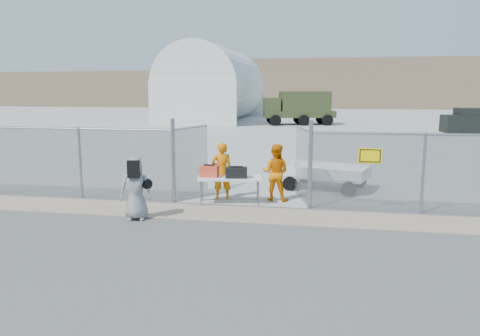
% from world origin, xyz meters
% --- Properties ---
extents(ground, '(160.00, 160.00, 0.00)m').
position_xyz_m(ground, '(0.00, 0.00, 0.00)').
color(ground, '#545454').
extents(tarmac_inside, '(160.00, 80.00, 0.01)m').
position_xyz_m(tarmac_inside, '(0.00, 42.00, 0.01)').
color(tarmac_inside, '#ABABA5').
rests_on(tarmac_inside, ground).
extents(dirt_strip, '(44.00, 1.60, 0.01)m').
position_xyz_m(dirt_strip, '(0.00, 1.00, 0.01)').
color(dirt_strip, tan).
rests_on(dirt_strip, ground).
extents(distant_hills, '(140.00, 6.00, 9.00)m').
position_xyz_m(distant_hills, '(5.00, 78.00, 4.50)').
color(distant_hills, '#7F684F').
rests_on(distant_hills, ground).
extents(chain_link_fence, '(40.00, 0.20, 2.20)m').
position_xyz_m(chain_link_fence, '(0.00, 2.00, 1.10)').
color(chain_link_fence, gray).
rests_on(chain_link_fence, ground).
extents(quonset_hangar, '(9.00, 18.00, 8.00)m').
position_xyz_m(quonset_hangar, '(-10.00, 40.00, 4.00)').
color(quonset_hangar, silver).
rests_on(quonset_hangar, ground).
extents(folding_table, '(1.99, 1.15, 0.79)m').
position_xyz_m(folding_table, '(-0.33, 2.14, 0.40)').
color(folding_table, white).
rests_on(folding_table, ground).
extents(orange_bag, '(0.54, 0.37, 0.33)m').
position_xyz_m(orange_bag, '(-0.94, 2.11, 0.96)').
color(orange_bag, '#EF492B').
rests_on(orange_bag, folding_table).
extents(black_duffel, '(0.68, 0.47, 0.30)m').
position_xyz_m(black_duffel, '(-0.13, 2.11, 0.94)').
color(black_duffel, black).
rests_on(black_duffel, folding_table).
extents(security_worker_left, '(0.74, 0.59, 1.75)m').
position_xyz_m(security_worker_left, '(-0.69, 2.68, 0.87)').
color(security_worker_left, orange).
rests_on(security_worker_left, ground).
extents(security_worker_right, '(0.93, 0.77, 1.73)m').
position_xyz_m(security_worker_right, '(0.94, 2.79, 0.86)').
color(security_worker_right, orange).
rests_on(security_worker_right, ground).
extents(visitor, '(0.90, 0.69, 1.63)m').
position_xyz_m(visitor, '(-2.36, 0.03, 0.82)').
color(visitor, gray).
rests_on(visitor, ground).
extents(utility_trailer, '(3.96, 2.75, 0.87)m').
position_xyz_m(utility_trailer, '(2.42, 4.76, 0.44)').
color(utility_trailer, white).
rests_on(utility_trailer, ground).
extents(military_truck, '(7.11, 4.12, 3.20)m').
position_xyz_m(military_truck, '(-0.36, 34.57, 1.60)').
color(military_truck, '#35401F').
rests_on(military_truck, ground).
extents(parked_vehicle_near, '(4.34, 2.34, 1.88)m').
position_xyz_m(parked_vehicle_near, '(13.42, 28.44, 0.94)').
color(parked_vehicle_near, black).
rests_on(parked_vehicle_near, ground).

